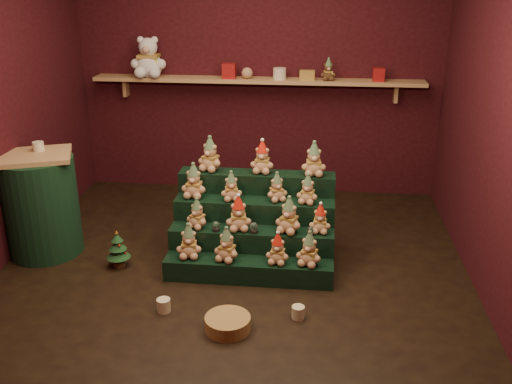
# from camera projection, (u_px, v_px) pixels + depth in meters

# --- Properties ---
(ground) EXTENTS (4.00, 4.00, 0.00)m
(ground) POSITION_uv_depth(u_px,v_px,m) (233.00, 270.00, 4.92)
(ground) COLOR black
(ground) RESTS_ON ground
(back_wall) EXTENTS (4.00, 0.10, 2.80)m
(back_wall) POSITION_uv_depth(u_px,v_px,m) (259.00, 68.00, 6.31)
(back_wall) COLOR black
(back_wall) RESTS_ON ground
(front_wall) EXTENTS (4.00, 0.10, 2.80)m
(front_wall) POSITION_uv_depth(u_px,v_px,m) (160.00, 215.00, 2.52)
(front_wall) COLOR black
(front_wall) RESTS_ON ground
(right_wall) EXTENTS (0.10, 4.00, 2.80)m
(right_wall) POSITION_uv_depth(u_px,v_px,m) (505.00, 117.00, 4.20)
(right_wall) COLOR black
(right_wall) RESTS_ON ground
(back_shelf) EXTENTS (3.60, 0.26, 0.24)m
(back_shelf) POSITION_uv_depth(u_px,v_px,m) (257.00, 81.00, 6.19)
(back_shelf) COLOR tan
(back_shelf) RESTS_ON ground
(riser_tier_front) EXTENTS (1.40, 0.22, 0.18)m
(riser_tier_front) POSITION_uv_depth(u_px,v_px,m) (248.00, 270.00, 4.72)
(riser_tier_front) COLOR black
(riser_tier_front) RESTS_ON ground
(riser_tier_midfront) EXTENTS (1.40, 0.22, 0.36)m
(riser_tier_midfront) POSITION_uv_depth(u_px,v_px,m) (251.00, 249.00, 4.90)
(riser_tier_midfront) COLOR black
(riser_tier_midfront) RESTS_ON ground
(riser_tier_midback) EXTENTS (1.40, 0.22, 0.54)m
(riser_tier_midback) POSITION_uv_depth(u_px,v_px,m) (254.00, 228.00, 5.07)
(riser_tier_midback) COLOR black
(riser_tier_midback) RESTS_ON ground
(riser_tier_back) EXTENTS (1.40, 0.22, 0.72)m
(riser_tier_back) POSITION_uv_depth(u_px,v_px,m) (257.00, 210.00, 5.24)
(riser_tier_back) COLOR black
(riser_tier_back) RESTS_ON ground
(teddy_0) EXTENTS (0.23, 0.21, 0.29)m
(teddy_0) POSITION_uv_depth(u_px,v_px,m) (189.00, 241.00, 4.70)
(teddy_0) COLOR tan
(teddy_0) RESTS_ON riser_tier_front
(teddy_1) EXTENTS (0.25, 0.24, 0.29)m
(teddy_1) POSITION_uv_depth(u_px,v_px,m) (227.00, 244.00, 4.65)
(teddy_1) COLOR tan
(teddy_1) RESTS_ON riser_tier_front
(teddy_2) EXTENTS (0.21, 0.19, 0.26)m
(teddy_2) POSITION_uv_depth(u_px,v_px,m) (278.00, 249.00, 4.61)
(teddy_2) COLOR tan
(teddy_2) RESTS_ON riser_tier_front
(teddy_3) EXTENTS (0.25, 0.24, 0.29)m
(teddy_3) POSITION_uv_depth(u_px,v_px,m) (309.00, 249.00, 4.58)
(teddy_3) COLOR tan
(teddy_3) RESTS_ON riser_tier_front
(teddy_4) EXTENTS (0.23, 0.22, 0.26)m
(teddy_4) POSITION_uv_depth(u_px,v_px,m) (197.00, 213.00, 4.83)
(teddy_4) COLOR tan
(teddy_4) RESTS_ON riser_tier_midfront
(teddy_5) EXTENTS (0.25, 0.23, 0.30)m
(teddy_5) POSITION_uv_depth(u_px,v_px,m) (238.00, 213.00, 4.78)
(teddy_5) COLOR tan
(teddy_5) RESTS_ON riser_tier_midfront
(teddy_6) EXTENTS (0.28, 0.27, 0.31)m
(teddy_6) POSITION_uv_depth(u_px,v_px,m) (289.00, 215.00, 4.73)
(teddy_6) COLOR tan
(teddy_6) RESTS_ON riser_tier_midfront
(teddy_7) EXTENTS (0.19, 0.17, 0.25)m
(teddy_7) POSITION_uv_depth(u_px,v_px,m) (320.00, 219.00, 4.74)
(teddy_7) COLOR tan
(teddy_7) RESTS_ON riser_tier_midfront
(teddy_8) EXTENTS (0.24, 0.22, 0.31)m
(teddy_8) POSITION_uv_depth(u_px,v_px,m) (194.00, 181.00, 4.99)
(teddy_8) COLOR tan
(teddy_8) RESTS_ON riser_tier_midback
(teddy_9) EXTENTS (0.21, 0.20, 0.26)m
(teddy_9) POSITION_uv_depth(u_px,v_px,m) (231.00, 186.00, 4.93)
(teddy_9) COLOR tan
(teddy_9) RESTS_ON riser_tier_midback
(teddy_10) EXTENTS (0.23, 0.22, 0.25)m
(teddy_10) POSITION_uv_depth(u_px,v_px,m) (277.00, 187.00, 4.92)
(teddy_10) COLOR tan
(teddy_10) RESTS_ON riser_tier_midback
(teddy_11) EXTENTS (0.22, 0.20, 0.26)m
(teddy_11) POSITION_uv_depth(u_px,v_px,m) (308.00, 189.00, 4.87)
(teddy_11) COLOR tan
(teddy_11) RESTS_ON riser_tier_midback
(teddy_12) EXTENTS (0.27, 0.26, 0.31)m
(teddy_12) POSITION_uv_depth(u_px,v_px,m) (210.00, 154.00, 5.11)
(teddy_12) COLOR tan
(teddy_12) RESTS_ON riser_tier_back
(teddy_13) EXTENTS (0.22, 0.20, 0.29)m
(teddy_13) POSITION_uv_depth(u_px,v_px,m) (262.00, 157.00, 5.06)
(teddy_13) COLOR tan
(teddy_13) RESTS_ON riser_tier_back
(teddy_14) EXTENTS (0.23, 0.21, 0.30)m
(teddy_14) POSITION_uv_depth(u_px,v_px,m) (314.00, 159.00, 4.99)
(teddy_14) COLOR tan
(teddy_14) RESTS_ON riser_tier_back
(snow_globe_a) EXTENTS (0.07, 0.07, 0.09)m
(snow_globe_a) POSITION_uv_depth(u_px,v_px,m) (216.00, 226.00, 4.79)
(snow_globe_a) COLOR black
(snow_globe_a) RESTS_ON riser_tier_midfront
(snow_globe_b) EXTENTS (0.07, 0.07, 0.09)m
(snow_globe_b) POSITION_uv_depth(u_px,v_px,m) (254.00, 228.00, 4.75)
(snow_globe_b) COLOR black
(snow_globe_b) RESTS_ON riser_tier_midfront
(snow_globe_c) EXTENTS (0.06, 0.06, 0.08)m
(snow_globe_c) POSITION_uv_depth(u_px,v_px,m) (310.00, 231.00, 4.71)
(snow_globe_c) COLOR black
(snow_globe_c) RESTS_ON riser_tier_midfront
(side_table) EXTENTS (0.75, 0.70, 0.94)m
(side_table) POSITION_uv_depth(u_px,v_px,m) (41.00, 205.00, 5.08)
(side_table) COLOR tan
(side_table) RESTS_ON ground
(table_ornament) EXTENTS (0.10, 0.10, 0.08)m
(table_ornament) POSITION_uv_depth(u_px,v_px,m) (38.00, 146.00, 4.99)
(table_ornament) COLOR beige
(table_ornament) RESTS_ON side_table
(mini_christmas_tree) EXTENTS (0.21, 0.21, 0.35)m
(mini_christmas_tree) POSITION_uv_depth(u_px,v_px,m) (118.00, 249.00, 4.91)
(mini_christmas_tree) COLOR #4D311B
(mini_christmas_tree) RESTS_ON ground
(mug_left) EXTENTS (0.10, 0.10, 0.10)m
(mug_left) POSITION_uv_depth(u_px,v_px,m) (164.00, 305.00, 4.30)
(mug_left) COLOR beige
(mug_left) RESTS_ON ground
(mug_right) EXTENTS (0.10, 0.10, 0.10)m
(mug_right) POSITION_uv_depth(u_px,v_px,m) (298.00, 312.00, 4.22)
(mug_right) COLOR beige
(mug_right) RESTS_ON ground
(wicker_basket) EXTENTS (0.33, 0.33, 0.10)m
(wicker_basket) POSITION_uv_depth(u_px,v_px,m) (228.00, 323.00, 4.08)
(wicker_basket) COLOR #A27B41
(wicker_basket) RESTS_ON ground
(white_bear) EXTENTS (0.41, 0.37, 0.55)m
(white_bear) POSITION_uv_depth(u_px,v_px,m) (148.00, 52.00, 6.17)
(white_bear) COLOR silver
(white_bear) RESTS_ON back_shelf
(brown_bear) EXTENTS (0.18, 0.17, 0.23)m
(brown_bear) POSITION_uv_depth(u_px,v_px,m) (328.00, 70.00, 6.03)
(brown_bear) COLOR #50341A
(brown_bear) RESTS_ON back_shelf
(gift_tin_red_a) EXTENTS (0.14, 0.14, 0.16)m
(gift_tin_red_a) POSITION_uv_depth(u_px,v_px,m) (229.00, 71.00, 6.16)
(gift_tin_red_a) COLOR #A91A1A
(gift_tin_red_a) RESTS_ON back_shelf
(gift_tin_cream) EXTENTS (0.14, 0.14, 0.12)m
(gift_tin_cream) POSITION_uv_depth(u_px,v_px,m) (280.00, 74.00, 6.11)
(gift_tin_cream) COLOR beige
(gift_tin_cream) RESTS_ON back_shelf
(gift_tin_red_b) EXTENTS (0.12, 0.12, 0.14)m
(gift_tin_red_b) POSITION_uv_depth(u_px,v_px,m) (378.00, 75.00, 6.00)
(gift_tin_red_b) COLOR #A91A1A
(gift_tin_red_b) RESTS_ON back_shelf
(shelf_plush_ball) EXTENTS (0.12, 0.12, 0.12)m
(shelf_plush_ball) POSITION_uv_depth(u_px,v_px,m) (247.00, 73.00, 6.15)
(shelf_plush_ball) COLOR tan
(shelf_plush_ball) RESTS_ON back_shelf
(scarf_gift_box) EXTENTS (0.16, 0.10, 0.10)m
(scarf_gift_box) POSITION_uv_depth(u_px,v_px,m) (307.00, 75.00, 6.08)
(scarf_gift_box) COLOR orange
(scarf_gift_box) RESTS_ON back_shelf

